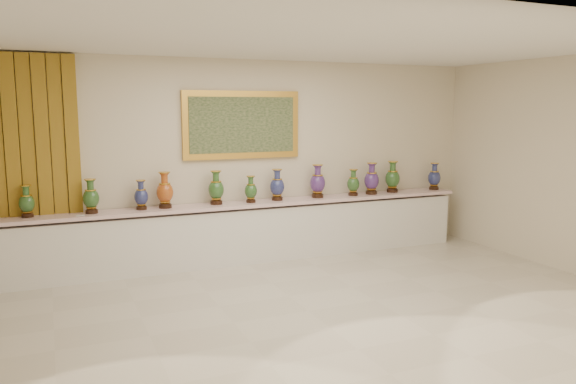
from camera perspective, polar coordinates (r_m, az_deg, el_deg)
name	(u,v)px	position (r m, az deg, el deg)	size (l,w,h in m)	color
ground	(308,311)	(6.52, 2.07, -12.00)	(8.00, 8.00, 0.00)	beige
room	(55,162)	(7.99, -22.57, 2.86)	(8.00, 8.00, 8.00)	beige
counter	(244,233)	(8.42, -4.54, -4.19)	(7.28, 0.48, 0.90)	white
vase_1	(27,203)	(7.89, -25.01, -1.01)	(0.24, 0.24, 0.42)	black
vase_2	(91,198)	(7.87, -19.38, -0.57)	(0.23, 0.23, 0.46)	black
vase_3	(141,196)	(7.96, -14.69, -0.43)	(0.19, 0.19, 0.41)	black
vase_4	(165,192)	(8.01, -12.40, 0.02)	(0.27, 0.27, 0.51)	black
vase_5	(216,189)	(8.19, -7.31, 0.28)	(0.29, 0.29, 0.49)	black
vase_6	(251,191)	(8.30, -3.80, 0.15)	(0.22, 0.22, 0.40)	black
vase_7	(277,186)	(8.48, -1.11, 0.58)	(0.23, 0.23, 0.48)	black
vase_8	(318,183)	(8.76, 3.03, 0.95)	(0.29, 0.29, 0.52)	black
vase_9	(353,184)	(9.00, 6.64, 0.84)	(0.24, 0.24, 0.42)	black
vase_10	(372,180)	(9.19, 8.49, 1.21)	(0.26, 0.26, 0.51)	black
vase_11	(393,178)	(9.47, 10.57, 1.38)	(0.25, 0.25, 0.52)	black
vase_12	(434,178)	(9.93, 14.64, 1.43)	(0.24, 0.24, 0.46)	black
label_card	(80,216)	(7.78, -20.36, -2.25)	(0.10, 0.06, 0.00)	white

